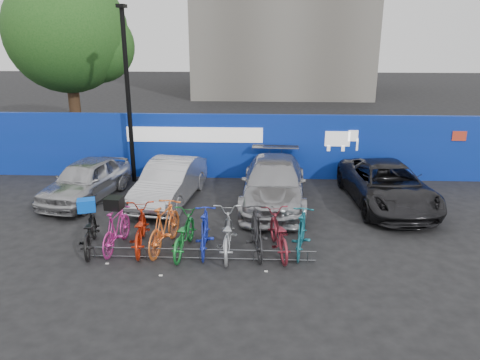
# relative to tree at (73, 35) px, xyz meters

# --- Properties ---
(ground) EXTENTS (100.00, 100.00, 0.00)m
(ground) POSITION_rel_tree_xyz_m (6.77, -10.06, -5.07)
(ground) COLOR black
(ground) RESTS_ON ground
(hoarding) EXTENTS (22.00, 0.18, 2.40)m
(hoarding) POSITION_rel_tree_xyz_m (6.78, -4.06, -3.86)
(hoarding) COLOR #0A2C94
(hoarding) RESTS_ON ground
(tree) EXTENTS (5.40, 5.20, 7.80)m
(tree) POSITION_rel_tree_xyz_m (0.00, 0.00, 0.00)
(tree) COLOR #382314
(tree) RESTS_ON ground
(lamppost) EXTENTS (0.25, 0.50, 6.11)m
(lamppost) POSITION_rel_tree_xyz_m (3.57, -4.66, -1.80)
(lamppost) COLOR black
(lamppost) RESTS_ON ground
(bike_rack) EXTENTS (5.60, 0.03, 0.30)m
(bike_rack) POSITION_rel_tree_xyz_m (6.77, -10.66, -4.91)
(bike_rack) COLOR #595B60
(bike_rack) RESTS_ON ground
(car_0) EXTENTS (2.37, 4.13, 1.32)m
(car_0) POSITION_rel_tree_xyz_m (2.53, -6.60, -4.41)
(car_0) COLOR #A6A7AB
(car_0) RESTS_ON ground
(car_1) EXTENTS (1.98, 4.20, 1.33)m
(car_1) POSITION_rel_tree_xyz_m (5.31, -6.67, -4.40)
(car_1) COLOR #A9AAAE
(car_1) RESTS_ON ground
(car_2) EXTENTS (2.19, 4.94, 1.41)m
(car_2) POSITION_rel_tree_xyz_m (8.63, -6.78, -4.36)
(car_2) COLOR #9A9A9F
(car_2) RESTS_ON ground
(car_3) EXTENTS (2.59, 4.96, 1.33)m
(car_3) POSITION_rel_tree_xyz_m (12.19, -6.71, -4.40)
(car_3) COLOR black
(car_3) RESTS_ON ground
(bike_0) EXTENTS (1.13, 2.09, 1.04)m
(bike_0) POSITION_rel_tree_xyz_m (3.92, -10.20, -4.55)
(bike_0) COLOR black
(bike_0) RESTS_ON ground
(bike_1) EXTENTS (0.66, 1.85, 1.09)m
(bike_1) POSITION_rel_tree_xyz_m (4.60, -10.14, -4.53)
(bike_1) COLOR #C02B8B
(bike_1) RESTS_ON ground
(bike_2) EXTENTS (1.00, 2.10, 1.06)m
(bike_2) POSITION_rel_tree_xyz_m (5.17, -10.06, -4.54)
(bike_2) COLOR #B8230B
(bike_2) RESTS_ON ground
(bike_3) EXTENTS (0.94, 2.11, 1.22)m
(bike_3) POSITION_rel_tree_xyz_m (5.81, -10.08, -4.46)
(bike_3) COLOR orange
(bike_3) RESTS_ON ground
(bike_4) EXTENTS (0.84, 1.98, 1.01)m
(bike_4) POSITION_rel_tree_xyz_m (6.32, -10.25, -4.56)
(bike_4) COLOR #187F2F
(bike_4) RESTS_ON ground
(bike_5) EXTENTS (0.59, 1.85, 1.10)m
(bike_5) POSITION_rel_tree_xyz_m (6.85, -10.19, -4.52)
(bike_5) COLOR #1A2BAB
(bike_5) RESTS_ON ground
(bike_6) EXTENTS (0.78, 2.07, 1.07)m
(bike_6) POSITION_rel_tree_xyz_m (7.40, -10.25, -4.53)
(bike_6) COLOR #A1A5A8
(bike_6) RESTS_ON ground
(bike_7) EXTENTS (0.82, 1.98, 1.16)m
(bike_7) POSITION_rel_tree_xyz_m (8.14, -10.20, -4.49)
(bike_7) COLOR #252527
(bike_7) RESTS_ON ground
(bike_8) EXTENTS (1.02, 2.07, 1.04)m
(bike_8) POSITION_rel_tree_xyz_m (8.67, -10.18, -4.55)
(bike_8) COLOR maroon
(bike_8) RESTS_ON ground
(bike_9) EXTENTS (0.82, 1.88, 1.09)m
(bike_9) POSITION_rel_tree_xyz_m (9.25, -10.12, -4.52)
(bike_9) COLOR #155D6D
(bike_9) RESTS_ON ground
(cargo_crate) EXTENTS (0.51, 0.45, 0.31)m
(cargo_crate) POSITION_rel_tree_xyz_m (3.92, -10.20, -3.87)
(cargo_crate) COLOR blue
(cargo_crate) RESTS_ON bike_0
(cargo_topcase) EXTENTS (0.45, 0.41, 0.30)m
(cargo_topcase) POSITION_rel_tree_xyz_m (4.60, -10.14, -3.83)
(cargo_topcase) COLOR black
(cargo_topcase) RESTS_ON bike_1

